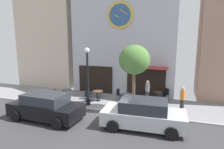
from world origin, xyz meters
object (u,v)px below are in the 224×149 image
at_px(cafe_table_center_right, 127,96).
at_px(parked_car_black, 46,107).
at_px(cafe_chair_outer, 89,93).
at_px(cafe_chair_left_end, 166,93).
at_px(cafe_table_near_curb, 98,94).
at_px(street_tree, 134,60).
at_px(pedestrian_grey, 147,91).
at_px(cafe_table_near_door, 67,92).
at_px(parked_car_silver, 143,114).
at_px(pedestrian_orange, 182,99).
at_px(street_lamp, 88,76).
at_px(cafe_table_center, 158,95).
at_px(cafe_chair_right_end, 87,95).
at_px(cafe_chair_under_awning, 56,94).
at_px(cafe_chair_facing_wall, 119,94).
at_px(cafe_chair_corner, 135,94).
at_px(cafe_chair_by_entrance, 98,91).
at_px(cafe_chair_near_lamp, 159,98).

relative_size(cafe_table_center_right, parked_car_black, 0.16).
bearing_deg(cafe_chair_outer, cafe_chair_left_end, 16.46).
height_order(cafe_table_near_curb, cafe_chair_outer, cafe_chair_outer).
distance_m(street_tree, cafe_chair_left_end, 4.50).
bearing_deg(pedestrian_grey, cafe_table_near_curb, -167.71).
bearing_deg(cafe_table_near_door, parked_car_silver, -25.23).
distance_m(street_tree, pedestrian_orange, 3.96).
relative_size(cafe_table_near_door, cafe_chair_outer, 0.85).
xyz_separation_m(cafe_table_center_right, parked_car_silver, (1.77, -3.65, 0.26)).
height_order(street_lamp, parked_car_silver, street_lamp).
relative_size(street_tree, cafe_table_center, 5.88).
distance_m(street_lamp, cafe_chair_right_end, 1.65).
xyz_separation_m(cafe_chair_under_awning, parked_car_black, (1.48, -3.18, 0.23)).
distance_m(street_lamp, cafe_chair_left_end, 6.14).
relative_size(cafe_table_near_curb, cafe_chair_under_awning, 0.87).
height_order(cafe_chair_left_end, parked_car_black, parked_car_black).
bearing_deg(cafe_chair_facing_wall, cafe_chair_outer, -170.40).
relative_size(street_tree, cafe_chair_outer, 4.77).
height_order(street_tree, cafe_table_near_door, street_tree).
distance_m(street_lamp, cafe_chair_corner, 3.89).
xyz_separation_m(cafe_chair_outer, pedestrian_grey, (4.42, 0.63, 0.33)).
bearing_deg(cafe_chair_right_end, cafe_table_center_right, 13.95).
relative_size(cafe_table_center, cafe_chair_facing_wall, 0.81).
relative_size(cafe_table_center_right, pedestrian_orange, 0.43).
xyz_separation_m(cafe_chair_by_entrance, pedestrian_grey, (3.91, -0.02, 0.33)).
bearing_deg(cafe_chair_corner, parked_car_silver, -72.70).
relative_size(cafe_chair_corner, cafe_chair_under_awning, 1.00).
xyz_separation_m(pedestrian_orange, parked_car_black, (-7.57, -3.66, -0.10)).
height_order(cafe_chair_facing_wall, pedestrian_orange, pedestrian_orange).
bearing_deg(street_lamp, parked_car_black, -112.57).
relative_size(cafe_table_near_door, pedestrian_grey, 0.46).
bearing_deg(parked_car_black, street_tree, 33.25).
height_order(cafe_chair_by_entrance, cafe_chair_left_end, same).
distance_m(cafe_chair_under_awning, cafe_chair_left_end, 8.41).
bearing_deg(cafe_table_center, pedestrian_orange, -46.12).
relative_size(cafe_chair_left_end, pedestrian_grey, 0.54).
xyz_separation_m(street_lamp, cafe_chair_under_awning, (-2.75, 0.13, -1.53)).
height_order(cafe_chair_right_end, pedestrian_orange, pedestrian_orange).
distance_m(street_lamp, pedestrian_grey, 4.50).
xyz_separation_m(cafe_chair_left_end, pedestrian_orange, (1.12, -2.30, 0.33)).
bearing_deg(cafe_chair_under_awning, cafe_chair_corner, 18.17).
relative_size(cafe_table_near_curb, cafe_chair_left_end, 0.87).
bearing_deg(pedestrian_orange, cafe_chair_near_lamp, 146.63).
distance_m(cafe_table_near_curb, cafe_chair_by_entrance, 0.87).
xyz_separation_m(cafe_table_center_right, cafe_chair_by_entrance, (-2.56, 0.64, 0.03)).
relative_size(cafe_chair_facing_wall, cafe_chair_outer, 1.00).
bearing_deg(cafe_chair_under_awning, parked_car_black, -65.02).
bearing_deg(pedestrian_orange, cafe_chair_left_end, 115.97).
distance_m(cafe_chair_under_awning, pedestrian_grey, 6.89).
height_order(cafe_table_near_curb, cafe_chair_right_end, cafe_chair_right_end).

